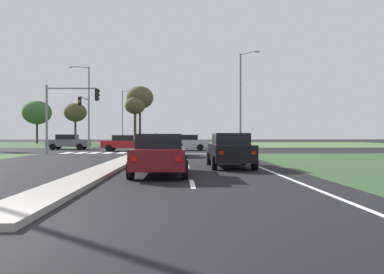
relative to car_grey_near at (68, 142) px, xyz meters
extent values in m
plane|color=black|center=(8.61, -2.20, -0.81)|extent=(200.00, 200.00, 0.00)
cube|color=#2D4C28|center=(-16.89, 22.30, -0.81)|extent=(35.00, 35.00, 0.01)
cube|color=#476B38|center=(34.11, 22.30, -0.81)|extent=(35.00, 35.00, 0.01)
cube|color=gray|center=(8.61, -21.20, -0.74)|extent=(1.20, 22.00, 0.14)
cube|color=#ADA89E|center=(8.61, 22.80, -0.74)|extent=(1.20, 36.00, 0.14)
cube|color=silver|center=(12.11, -26.93, -0.80)|extent=(0.14, 2.00, 0.01)
cube|color=silver|center=(12.11, -20.93, -0.80)|extent=(0.14, 2.00, 0.01)
cube|color=silver|center=(12.11, -14.93, -0.80)|extent=(0.14, 2.00, 0.01)
cube|color=silver|center=(12.11, -8.93, -0.80)|extent=(0.14, 2.00, 0.01)
cube|color=silver|center=(15.46, -20.20, -0.80)|extent=(0.14, 24.00, 0.01)
cube|color=silver|center=(12.41, -9.20, -0.80)|extent=(6.40, 0.50, 0.01)
cube|color=silver|center=(2.21, -7.40, -0.80)|extent=(0.70, 2.80, 0.01)
cube|color=silver|center=(3.36, -7.40, -0.80)|extent=(0.70, 2.80, 0.01)
cube|color=silver|center=(4.51, -7.40, -0.80)|extent=(0.70, 2.80, 0.01)
cube|color=silver|center=(5.66, -7.40, -0.80)|extent=(0.70, 2.80, 0.01)
cube|color=silver|center=(6.81, -7.40, -0.80)|extent=(0.70, 2.80, 0.01)
cube|color=silver|center=(7.96, -7.40, -0.80)|extent=(0.70, 2.80, 0.01)
cube|color=silver|center=(9.11, -7.40, -0.80)|extent=(0.70, 2.80, 0.01)
cube|color=slate|center=(0.03, 0.00, -0.11)|extent=(4.31, 1.73, 0.75)
cube|color=black|center=(-0.12, 0.00, 0.52)|extent=(1.98, 1.52, 0.52)
cube|color=red|center=(-2.14, 0.66, -0.04)|extent=(0.04, 0.20, 0.14)
cube|color=red|center=(-2.14, -0.66, -0.04)|extent=(0.04, 0.20, 0.14)
cylinder|color=black|center=(1.41, 0.86, -0.49)|extent=(0.64, 0.22, 0.64)
cylinder|color=black|center=(1.41, -0.86, -0.49)|extent=(0.64, 0.22, 0.64)
cylinder|color=black|center=(-1.35, 0.86, -0.49)|extent=(0.64, 0.22, 0.64)
cylinder|color=black|center=(-1.35, -0.86, -0.49)|extent=(0.64, 0.22, 0.64)
cube|color=maroon|center=(10.99, -24.34, -0.14)|extent=(1.82, 4.41, 0.70)
cube|color=black|center=(10.99, -24.49, 0.47)|extent=(1.60, 2.03, 0.52)
cube|color=red|center=(10.30, -26.57, -0.07)|extent=(0.20, 0.04, 0.14)
cube|color=red|center=(11.68, -26.57, -0.07)|extent=(0.20, 0.04, 0.14)
cylinder|color=black|center=(10.08, -22.93, -0.49)|extent=(0.22, 0.64, 0.64)
cylinder|color=black|center=(11.90, -22.93, -0.49)|extent=(0.22, 0.64, 0.64)
cylinder|color=black|center=(10.08, -25.75, -0.49)|extent=(0.22, 0.64, 0.64)
cylinder|color=black|center=(11.90, -25.75, -0.49)|extent=(0.22, 0.64, 0.64)
cube|color=black|center=(14.08, -21.25, -0.11)|extent=(1.75, 4.16, 0.75)
cube|color=black|center=(14.08, -21.40, 0.52)|extent=(1.54, 1.92, 0.52)
cube|color=red|center=(13.42, -23.36, -0.04)|extent=(0.20, 0.04, 0.14)
cube|color=red|center=(14.74, -23.36, -0.04)|extent=(0.20, 0.04, 0.14)
cylinder|color=black|center=(13.21, -19.92, -0.49)|extent=(0.22, 0.64, 0.64)
cylinder|color=black|center=(14.95, -19.92, -0.49)|extent=(0.22, 0.64, 0.64)
cylinder|color=black|center=(13.21, -22.59, -0.49)|extent=(0.22, 0.64, 0.64)
cylinder|color=black|center=(14.95, -22.59, -0.49)|extent=(0.22, 0.64, 0.64)
cube|color=#161E47|center=(11.02, -12.24, -0.17)|extent=(1.85, 4.36, 0.65)
cube|color=black|center=(11.02, -12.39, 0.42)|extent=(1.62, 2.01, 0.52)
cube|color=red|center=(10.32, -14.44, -0.10)|extent=(0.20, 0.04, 0.14)
cube|color=red|center=(11.72, -14.44, -0.10)|extent=(0.20, 0.04, 0.14)
cylinder|color=black|center=(10.10, -10.84, -0.49)|extent=(0.22, 0.64, 0.64)
cylinder|color=black|center=(11.94, -10.84, -0.49)|extent=(0.22, 0.64, 0.64)
cylinder|color=black|center=(10.10, -13.63, -0.49)|extent=(0.22, 0.64, 0.64)
cylinder|color=black|center=(11.94, -13.63, -0.49)|extent=(0.22, 0.64, 0.64)
cube|color=#A31919|center=(6.61, -4.02, -0.15)|extent=(4.32, 1.79, 0.68)
cube|color=black|center=(6.46, -4.02, 0.45)|extent=(1.99, 1.57, 0.52)
cube|color=red|center=(4.43, -3.34, -0.08)|extent=(0.04, 0.20, 0.14)
cube|color=red|center=(4.43, -4.70, -0.08)|extent=(0.04, 0.20, 0.14)
cylinder|color=black|center=(7.99, -3.13, -0.49)|extent=(0.64, 0.22, 0.64)
cylinder|color=black|center=(7.99, -4.92, -0.49)|extent=(0.64, 0.22, 0.64)
cylinder|color=black|center=(5.22, -3.13, -0.49)|extent=(0.64, 0.22, 0.64)
cylinder|color=black|center=(5.22, -4.92, -0.49)|extent=(0.64, 0.22, 0.64)
cube|color=silver|center=(6.28, 7.40, -0.17)|extent=(1.85, 4.32, 0.63)
cube|color=black|center=(6.28, 7.55, 0.40)|extent=(1.63, 1.99, 0.52)
cube|color=red|center=(6.99, 9.58, -0.11)|extent=(0.20, 0.04, 0.14)
cube|color=red|center=(5.58, 9.58, -0.11)|extent=(0.20, 0.04, 0.14)
cylinder|color=black|center=(7.21, 6.02, -0.49)|extent=(0.22, 0.64, 0.64)
cylinder|color=black|center=(5.36, 6.02, -0.49)|extent=(0.22, 0.64, 0.64)
cylinder|color=black|center=(7.21, 8.78, -0.49)|extent=(0.22, 0.64, 0.64)
cylinder|color=black|center=(5.36, 8.78, -0.49)|extent=(0.22, 0.64, 0.64)
cube|color=navy|center=(6.23, 28.89, -0.16)|extent=(1.85, 4.26, 0.65)
cube|color=black|center=(6.23, 29.04, 0.42)|extent=(1.63, 1.96, 0.52)
cube|color=red|center=(6.94, 31.04, -0.10)|extent=(0.20, 0.04, 0.14)
cube|color=red|center=(5.53, 31.04, -0.10)|extent=(0.20, 0.04, 0.14)
cylinder|color=black|center=(7.16, 27.52, -0.49)|extent=(0.22, 0.64, 0.64)
cylinder|color=black|center=(5.30, 27.52, -0.49)|extent=(0.22, 0.64, 0.64)
cylinder|color=black|center=(7.16, 30.25, -0.49)|extent=(0.22, 0.64, 0.64)
cylinder|color=black|center=(5.30, 30.25, -0.49)|extent=(0.22, 0.64, 0.64)
cube|color=#B7B7BC|center=(12.39, -2.24, -0.13)|extent=(4.25, 1.82, 0.72)
cube|color=black|center=(12.54, -2.24, 0.49)|extent=(1.95, 1.60, 0.52)
cube|color=red|center=(14.53, -2.93, -0.06)|extent=(0.04, 0.20, 0.14)
cube|color=red|center=(14.53, -1.54, -0.06)|extent=(0.04, 0.20, 0.14)
cylinder|color=black|center=(11.03, -3.14, -0.49)|extent=(0.64, 0.22, 0.64)
cylinder|color=black|center=(11.03, -1.33, -0.49)|extent=(0.64, 0.22, 0.64)
cylinder|color=black|center=(13.75, -3.14, -0.49)|extent=(0.64, 0.22, 0.64)
cylinder|color=black|center=(13.75, -1.33, -0.49)|extent=(0.64, 0.22, 0.64)
cylinder|color=gray|center=(1.01, -8.80, 1.97)|extent=(0.18, 0.18, 5.55)
cylinder|color=gray|center=(3.01, -8.80, 4.49)|extent=(4.01, 0.12, 0.12)
cube|color=black|center=(5.02, -8.80, 3.97)|extent=(0.26, 0.32, 0.95)
sphere|color=#360503|center=(5.18, -8.80, 4.27)|extent=(0.20, 0.20, 0.20)
sphere|color=#3A2405|center=(5.18, -8.80, 3.97)|extent=(0.20, 0.20, 0.20)
sphere|color=green|center=(5.18, -8.80, 3.67)|extent=(0.20, 0.20, 0.20)
cylinder|color=gray|center=(1.01, 4.40, 2.15)|extent=(0.18, 0.18, 5.92)
cylinder|color=gray|center=(1.01, 2.53, 4.86)|extent=(0.12, 3.74, 0.12)
cube|color=black|center=(1.01, 0.66, 4.34)|extent=(0.32, 0.26, 0.95)
sphere|color=#360503|center=(1.01, 0.50, 4.64)|extent=(0.20, 0.20, 0.20)
sphere|color=orange|center=(1.01, 0.50, 4.34)|extent=(0.20, 0.20, 0.20)
sphere|color=black|center=(1.01, 0.50, 4.04)|extent=(0.20, 0.20, 0.20)
cylinder|color=gray|center=(17.53, -4.09, 3.85)|extent=(0.20, 0.20, 9.32)
cylinder|color=gray|center=(18.15, -4.93, 8.41)|extent=(1.31, 1.74, 0.10)
ellipsoid|color=#B2B2A8|center=(18.76, -5.77, 8.31)|extent=(0.56, 0.28, 0.20)
cylinder|color=gray|center=(-0.32, 9.70, 4.50)|extent=(0.20, 0.20, 10.63)
cylinder|color=gray|center=(-1.46, 9.45, 9.72)|extent=(2.31, 0.61, 0.10)
ellipsoid|color=#B2B2A8|center=(-2.60, 9.19, 9.62)|extent=(0.56, 0.28, 0.20)
cylinder|color=gray|center=(-0.32, 37.14, 4.64)|extent=(0.20, 0.20, 10.90)
cylinder|color=gray|center=(0.60, 37.40, 9.99)|extent=(1.85, 0.62, 0.10)
ellipsoid|color=#B2B2A8|center=(1.51, 37.66, 9.89)|extent=(0.56, 0.28, 0.20)
cylinder|color=#4C4C4C|center=(8.69, 7.23, -0.30)|extent=(0.16, 0.16, 0.74)
cylinder|color=#9E8966|center=(8.69, 7.23, 0.45)|extent=(0.34, 0.34, 0.77)
sphere|color=tan|center=(8.69, 7.23, 0.95)|extent=(0.22, 0.22, 0.22)
cylinder|color=#423323|center=(-14.27, 27.67, 1.33)|extent=(0.37, 0.37, 4.28)
ellipsoid|color=#38602D|center=(-14.27, 27.67, 4.88)|extent=(5.11, 5.11, 4.35)
cylinder|color=#423323|center=(-6.40, 24.44, 1.42)|extent=(0.36, 0.36, 4.46)
ellipsoid|color=#4C4728|center=(-6.40, 24.44, 4.71)|extent=(3.85, 3.85, 3.28)
cylinder|color=#423323|center=(4.76, 24.72, 2.61)|extent=(0.39, 0.39, 6.85)
ellipsoid|color=#4C4728|center=(4.76, 24.72, 7.34)|extent=(4.73, 4.73, 4.02)
cylinder|color=#423323|center=(4.08, 23.25, 2.03)|extent=(0.45, 0.45, 5.68)
ellipsoid|color=#4C4728|center=(4.08, 23.25, 5.83)|extent=(3.48, 3.48, 2.96)
camera|label=1|loc=(11.72, -37.67, 0.67)|focal=33.08mm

